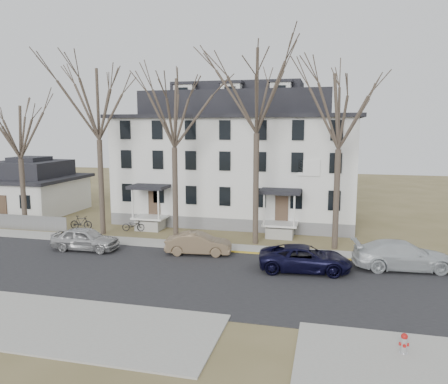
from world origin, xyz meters
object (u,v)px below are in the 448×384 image
(tree_mid_left, at_px, (174,108))
(car_white, at_px, (403,256))
(tree_mid_right, at_px, (340,106))
(bicycle_right, at_px, (81,223))
(boarding_house, at_px, (238,159))
(small_house, at_px, (31,189))
(car_navy, at_px, (305,259))
(tree_center, at_px, (257,84))
(bicycle_left, at_px, (133,226))
(car_tan, at_px, (198,244))
(tree_far_left, at_px, (98,98))
(fire_hydrant, at_px, (404,344))
(car_silver, at_px, (85,239))
(tree_bungalow, at_px, (19,128))

(tree_mid_left, xyz_separation_m, car_white, (15.29, -3.71, -8.78))
(tree_mid_right, bearing_deg, bicycle_right, 177.74)
(boarding_house, bearing_deg, small_house, -174.41)
(car_navy, bearing_deg, small_house, 61.41)
(boarding_house, relative_size, tree_center, 1.41)
(car_navy, bearing_deg, tree_mid_left, 56.03)
(car_navy, bearing_deg, bicycle_left, 59.34)
(small_house, relative_size, bicycle_left, 4.88)
(bicycle_left, bearing_deg, tree_mid_right, -105.79)
(tree_center, height_order, car_tan, tree_center)
(small_house, relative_size, car_navy, 1.66)
(tree_mid_left, relative_size, tree_center, 0.87)
(tree_far_left, relative_size, fire_hydrant, 16.52)
(tree_center, distance_m, bicycle_right, 17.84)
(tree_far_left, height_order, car_silver, tree_far_left)
(tree_mid_right, xyz_separation_m, car_navy, (-1.71, -5.37, -8.87))
(tree_mid_right, distance_m, car_navy, 10.51)
(tree_bungalow, height_order, bicycle_left, tree_bungalow)
(boarding_house, xyz_separation_m, tree_center, (3.00, -8.15, 5.71))
(tree_mid_right, height_order, car_tan, tree_mid_right)
(small_house, relative_size, tree_mid_right, 0.68)
(tree_mid_left, distance_m, tree_bungalow, 13.08)
(car_navy, bearing_deg, tree_center, 30.00)
(bicycle_left, relative_size, fire_hydrant, 2.15)
(tree_bungalow, bearing_deg, tree_mid_right, 0.00)
(car_navy, bearing_deg, tree_mid_right, -22.86)
(car_navy, height_order, fire_hydrant, car_navy)
(tree_far_left, height_order, car_tan, tree_far_left)
(boarding_house, xyz_separation_m, tree_mid_right, (8.50, -8.15, 4.22))
(car_silver, bearing_deg, bicycle_right, 32.05)
(small_house, xyz_separation_m, car_white, (32.29, -9.91, -1.43))
(tree_mid_left, height_order, car_white, tree_mid_left)
(tree_mid_left, height_order, bicycle_left, tree_mid_left)
(tree_mid_left, height_order, bicycle_right, tree_mid_left)
(tree_mid_left, height_order, tree_mid_right, same)
(small_house, distance_m, bicycle_left, 14.04)
(boarding_house, height_order, tree_bungalow, boarding_house)
(car_tan, height_order, car_navy, car_navy)
(small_house, height_order, tree_center, tree_center)
(tree_center, relative_size, car_navy, 2.80)
(tree_mid_left, bearing_deg, car_silver, -136.68)
(fire_hydrant, bearing_deg, boarding_house, 116.11)
(small_house, bearing_deg, car_white, -17.05)
(tree_center, relative_size, car_white, 2.59)
(car_silver, relative_size, bicycle_left, 2.53)
(tree_mid_right, distance_m, bicycle_left, 18.03)
(car_white, relative_size, bicycle_right, 3.08)
(tree_center, relative_size, tree_bungalow, 1.36)
(small_house, distance_m, fire_hydrant, 36.89)
(tree_mid_left, bearing_deg, tree_bungalow, 180.00)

